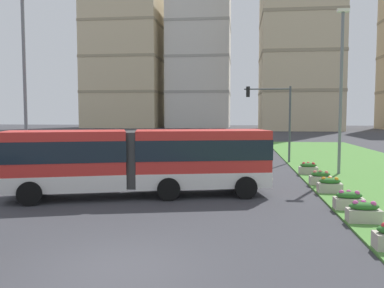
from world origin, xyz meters
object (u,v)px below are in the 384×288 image
at_px(flower_planter_1, 364,212).
at_px(flower_planter_5, 308,168).
at_px(streetlight_left, 25,82).
at_px(streetlight_median, 341,86).
at_px(apartment_tower_westcentre, 200,61).
at_px(flower_planter_3, 330,185).
at_px(apartment_tower_west, 124,44).
at_px(car_grey_wagon, 126,152).
at_px(traffic_light_far_right, 275,110).
at_px(flower_planter_4, 320,178).
at_px(articulated_bus, 140,160).
at_px(flower_planter_2, 349,200).
at_px(apartment_tower_centre, 299,21).

relative_size(flower_planter_1, flower_planter_5, 1.00).
relative_size(streetlight_left, streetlight_median, 1.00).
bearing_deg(apartment_tower_westcentre, flower_planter_5, -80.18).
bearing_deg(flower_planter_3, flower_planter_1, -90.00).
xyz_separation_m(streetlight_left, streetlight_median, (17.49, 5.11, 0.01)).
distance_m(streetlight_left, apartment_tower_west, 95.96).
xyz_separation_m(car_grey_wagon, flower_planter_1, (13.13, -16.62, -0.33)).
height_order(flower_planter_1, traffic_light_far_right, traffic_light_far_right).
relative_size(streetlight_left, apartment_tower_west, 0.21).
distance_m(traffic_light_far_right, apartment_tower_west, 90.45).
relative_size(car_grey_wagon, apartment_tower_west, 0.09).
height_order(flower_planter_4, streetlight_median, streetlight_median).
distance_m(articulated_bus, apartment_tower_westcentre, 100.08).
height_order(articulated_bus, streetlight_left, streetlight_left).
distance_m(flower_planter_1, streetlight_left, 17.56).
relative_size(flower_planter_4, streetlight_median, 0.11).
bearing_deg(flower_planter_5, apartment_tower_west, 113.09).
bearing_deg(flower_planter_5, car_grey_wagon, 156.90).
relative_size(flower_planter_2, flower_planter_5, 1.00).
xyz_separation_m(apartment_tower_westcentre, apartment_tower_centre, (25.45, -17.00, 6.96)).
xyz_separation_m(car_grey_wagon, streetlight_median, (15.03, -5.19, 4.72)).
relative_size(streetlight_median, apartment_tower_west, 0.21).
distance_m(articulated_bus, streetlight_left, 8.29).
bearing_deg(streetlight_left, streetlight_median, 16.28).
relative_size(apartment_tower_west, apartment_tower_centre, 0.92).
bearing_deg(flower_planter_2, traffic_light_far_right, 95.78).
distance_m(flower_planter_3, streetlight_median, 8.26).
bearing_deg(streetlight_median, streetlight_left, -163.72).
distance_m(streetlight_left, apartment_tower_centre, 85.19).
relative_size(flower_planter_3, apartment_tower_westcentre, 0.03).
xyz_separation_m(traffic_light_far_right, apartment_tower_centre, (11.25, 67.82, 21.95)).
bearing_deg(apartment_tower_west, articulated_bus, -73.24).
height_order(streetlight_median, apartment_tower_centre, apartment_tower_centre).
bearing_deg(streetlight_left, flower_planter_3, -4.22).
height_order(traffic_light_far_right, apartment_tower_centre, apartment_tower_centre).
xyz_separation_m(articulated_bus, apartment_tower_westcentre, (-7.07, 98.31, 17.36)).
height_order(flower_planter_5, apartment_tower_west, apartment_tower_west).
xyz_separation_m(flower_planter_3, streetlight_median, (1.90, 6.26, 5.05)).
bearing_deg(flower_planter_5, traffic_light_far_right, 104.05).
bearing_deg(streetlight_left, flower_planter_1, -22.05).
distance_m(flower_planter_5, streetlight_left, 17.05).
height_order(articulated_bus, flower_planter_3, articulated_bus).
relative_size(flower_planter_3, apartment_tower_centre, 0.02).
bearing_deg(apartment_tower_westcentre, traffic_light_far_right, -80.49).
xyz_separation_m(flower_planter_4, streetlight_median, (1.90, 4.11, 5.05)).
bearing_deg(flower_planter_4, apartment_tower_west, 112.24).
xyz_separation_m(streetlight_left, apartment_tower_centre, (25.29, 78.72, 20.51)).
xyz_separation_m(flower_planter_1, streetlight_median, (1.90, 11.42, 5.05)).
bearing_deg(apartment_tower_westcentre, flower_planter_1, -81.22).
relative_size(flower_planter_4, flower_planter_5, 1.00).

